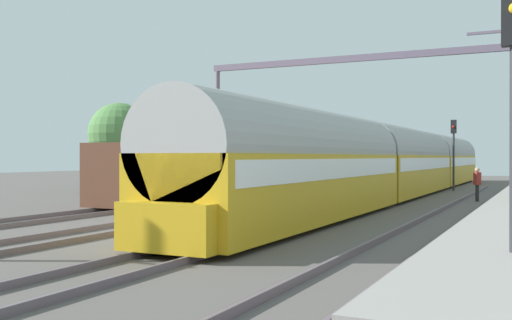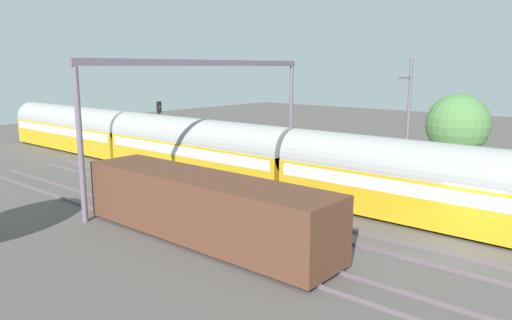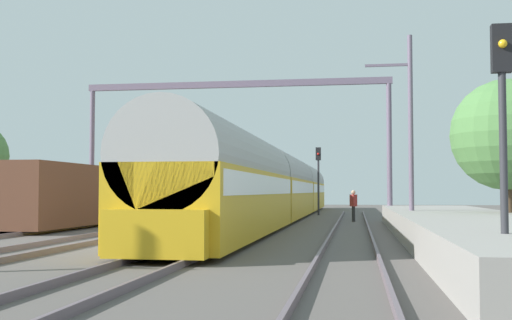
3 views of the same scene
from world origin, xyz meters
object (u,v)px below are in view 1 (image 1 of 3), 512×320
(passenger_train, at_px, (404,162))
(railway_signal_far, at_px, (454,145))
(freight_car, at_px, (191,173))
(catenary_gantry, at_px, (352,90))
(person_crossing, at_px, (477,181))

(passenger_train, bearing_deg, railway_signal_far, 73.35)
(passenger_train, xyz_separation_m, freight_car, (-8.61, -9.67, -0.50))
(passenger_train, height_order, catenary_gantry, catenary_gantry)
(railway_signal_far, bearing_deg, person_crossing, -75.62)
(passenger_train, height_order, railway_signal_far, railway_signal_far)
(freight_car, distance_m, person_crossing, 14.53)
(catenary_gantry, bearing_deg, passenger_train, 57.78)
(passenger_train, distance_m, catenary_gantry, 5.66)
(passenger_train, bearing_deg, freight_car, -131.66)
(person_crossing, distance_m, catenary_gantry, 8.17)
(passenger_train, xyz_separation_m, railway_signal_far, (1.92, 6.41, 1.08))
(person_crossing, xyz_separation_m, catenary_gantry, (-6.52, -0.28, 4.92))
(freight_car, height_order, person_crossing, freight_car)
(person_crossing, xyz_separation_m, railway_signal_far, (-2.45, 9.54, 2.02))
(freight_car, distance_m, railway_signal_far, 19.28)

